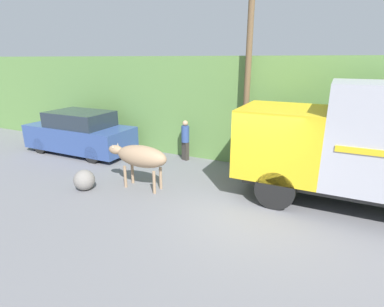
% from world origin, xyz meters
% --- Properties ---
extents(ground_plane, '(60.00, 60.00, 0.00)m').
position_xyz_m(ground_plane, '(0.00, 0.00, 0.00)').
color(ground_plane, slate).
extents(hillside_embankment, '(32.00, 5.33, 3.91)m').
position_xyz_m(hillside_embankment, '(0.00, 5.96, 1.96)').
color(hillside_embankment, '#608C47').
rests_on(hillside_embankment, ground_plane).
extents(brown_cow, '(2.06, 0.66, 1.36)m').
position_xyz_m(brown_cow, '(-3.24, -0.12, 1.01)').
color(brown_cow, '#9E7F60').
rests_on(brown_cow, ground_plane).
extents(parked_suv, '(4.62, 1.86, 1.75)m').
position_xyz_m(parked_suv, '(-7.67, 1.82, 0.84)').
color(parked_suv, '#334C8C').
rests_on(parked_suv, ground_plane).
extents(pedestrian_on_hill, '(0.38, 0.38, 1.58)m').
position_xyz_m(pedestrian_on_hill, '(-3.23, 2.85, 0.87)').
color(pedestrian_on_hill, '#38332D').
rests_on(pedestrian_on_hill, ground_plane).
extents(utility_pole, '(0.90, 0.20, 6.58)m').
position_xyz_m(utility_pole, '(-0.93, 2.97, 3.42)').
color(utility_pole, brown).
rests_on(utility_pole, ground_plane).
extents(roadside_rock, '(0.63, 0.63, 0.63)m').
position_xyz_m(roadside_rock, '(-4.71, -1.00, 0.32)').
color(roadside_rock, gray).
rests_on(roadside_rock, ground_plane).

